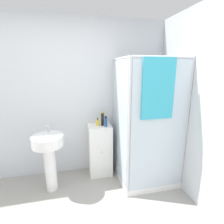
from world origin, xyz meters
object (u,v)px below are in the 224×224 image
(soap_dispenser, at_px, (98,122))
(shampoo_bottle_blue, at_px, (106,122))
(shampoo_bottle_tall_black, at_px, (102,119))
(sink, at_px, (49,152))

(soap_dispenser, xyz_separation_m, shampoo_bottle_blue, (0.12, -0.08, 0.03))
(shampoo_bottle_tall_black, bearing_deg, sink, -163.51)
(soap_dispenser, xyz_separation_m, shampoo_bottle_tall_black, (0.08, -0.02, 0.06))
(sink, relative_size, soap_dispenser, 7.61)
(shampoo_bottle_blue, bearing_deg, soap_dispenser, 144.77)
(sink, height_order, shampoo_bottle_tall_black, shampoo_bottle_tall_black)
(shampoo_bottle_tall_black, bearing_deg, soap_dispenser, 166.46)
(soap_dispenser, relative_size, shampoo_bottle_tall_black, 0.57)
(soap_dispenser, height_order, shampoo_bottle_blue, shampoo_bottle_blue)
(soap_dispenser, height_order, shampoo_bottle_tall_black, shampoo_bottle_tall_black)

